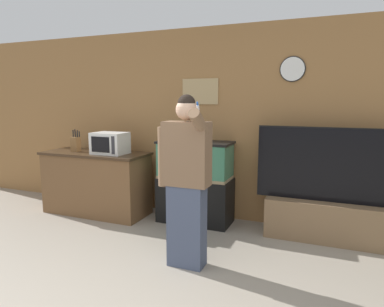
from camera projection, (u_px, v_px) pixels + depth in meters
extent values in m
cube|color=olive|center=(219.00, 125.00, 4.68)|extent=(10.00, 0.06, 2.60)
cube|color=tan|center=(200.00, 91.00, 4.67)|extent=(0.52, 0.02, 0.35)
cylinder|color=white|center=(293.00, 69.00, 4.18)|extent=(0.29, 0.03, 0.29)
cylinder|color=black|center=(293.00, 69.00, 4.18)|extent=(0.31, 0.01, 0.31)
cube|color=brown|center=(97.00, 184.00, 4.96)|extent=(1.50, 0.60, 0.86)
cube|color=#3D2A19|center=(95.00, 153.00, 4.89)|extent=(1.54, 0.64, 0.03)
cube|color=white|center=(110.00, 143.00, 4.72)|extent=(0.46, 0.33, 0.30)
cube|color=black|center=(100.00, 145.00, 4.58)|extent=(0.29, 0.01, 0.21)
cube|color=#2D2D33|center=(113.00, 145.00, 4.50)|extent=(0.05, 0.01, 0.24)
cube|color=brown|center=(76.00, 144.00, 4.95)|extent=(0.11, 0.10, 0.21)
cylinder|color=black|center=(73.00, 133.00, 4.94)|extent=(0.02, 0.02, 0.10)
cylinder|color=black|center=(75.00, 134.00, 4.93)|extent=(0.02, 0.02, 0.09)
cylinder|color=black|center=(77.00, 134.00, 4.92)|extent=(0.02, 0.02, 0.10)
cylinder|color=black|center=(75.00, 133.00, 4.98)|extent=(0.02, 0.02, 0.11)
cylinder|color=black|center=(77.00, 134.00, 4.97)|extent=(0.02, 0.02, 0.07)
cylinder|color=black|center=(79.00, 134.00, 4.95)|extent=(0.02, 0.02, 0.08)
cube|color=black|center=(195.00, 200.00, 4.61)|extent=(0.98, 0.46, 0.60)
cube|color=#937F5B|center=(195.00, 177.00, 4.56)|extent=(0.95, 0.44, 0.04)
cube|color=#387556|center=(195.00, 160.00, 4.52)|extent=(0.94, 0.44, 0.48)
cube|color=black|center=(195.00, 142.00, 4.48)|extent=(0.98, 0.46, 0.03)
cube|color=brown|center=(325.00, 220.00, 4.02)|extent=(1.35, 0.40, 0.47)
cube|color=black|center=(328.00, 165.00, 3.91)|extent=(1.59, 0.05, 0.84)
cube|color=black|center=(328.00, 165.00, 3.94)|extent=(1.62, 0.01, 0.87)
cube|color=#424C66|center=(187.00, 226.00, 3.37)|extent=(0.36, 0.20, 0.82)
cube|color=brown|center=(187.00, 154.00, 3.26)|extent=(0.44, 0.21, 0.62)
sphere|color=tan|center=(187.00, 109.00, 3.19)|extent=(0.21, 0.21, 0.21)
sphere|color=black|center=(187.00, 103.00, 3.18)|extent=(0.17, 0.17, 0.17)
cylinder|color=brown|center=(164.00, 157.00, 3.36)|extent=(0.12, 0.12, 0.58)
cylinder|color=brown|center=(199.00, 123.00, 3.02)|extent=(0.10, 0.32, 0.27)
cylinder|color=white|center=(198.00, 111.00, 2.99)|extent=(0.02, 0.06, 0.11)
cylinder|color=#2856B2|center=(198.00, 104.00, 2.96)|extent=(0.02, 0.03, 0.05)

